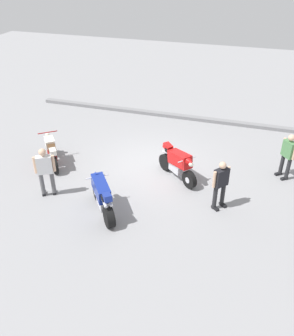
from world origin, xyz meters
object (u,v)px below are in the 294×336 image
at_px(motorcycle_cream_vintage, 51,152).
at_px(person_in_white_shirt, 45,169).
at_px(motorcycle_red_sportbike, 178,163).
at_px(person_in_black_shirt, 221,182).
at_px(motorcycle_blue_sportbike, 102,196).
at_px(person_in_green_shirt, 288,154).

bearing_deg(motorcycle_cream_vintage, person_in_white_shirt, 168.13).
relative_size(motorcycle_cream_vintage, person_in_white_shirt, 0.97).
bearing_deg(motorcycle_red_sportbike, person_in_black_shirt, 3.31).
height_order(motorcycle_blue_sportbike, motorcycle_cream_vintage, motorcycle_blue_sportbike).
height_order(motorcycle_red_sportbike, person_in_green_shirt, person_in_green_shirt).
bearing_deg(motorcycle_red_sportbike, motorcycle_blue_sportbike, -83.55).
bearing_deg(motorcycle_blue_sportbike, person_in_black_shirt, -107.19).
relative_size(motorcycle_red_sportbike, person_in_black_shirt, 1.01).
bearing_deg(person_in_black_shirt, person_in_white_shirt, -128.81).
bearing_deg(person_in_white_shirt, motorcycle_cream_vintage, -2.13).
bearing_deg(motorcycle_blue_sportbike, person_in_white_shirt, 43.38).
relative_size(motorcycle_blue_sportbike, motorcycle_cream_vintage, 1.01).
height_order(person_in_white_shirt, person_in_green_shirt, person_in_white_shirt).
xyz_separation_m(motorcycle_cream_vintage, person_in_black_shirt, (6.15, -0.78, 0.41)).
bearing_deg(person_in_black_shirt, motorcycle_blue_sportbike, -118.11).
bearing_deg(person_in_green_shirt, motorcycle_red_sportbike, -19.55).
distance_m(motorcycle_red_sportbike, motorcycle_cream_vintage, 4.61).
bearing_deg(person_in_green_shirt, person_in_white_shirt, -12.96).
distance_m(person_in_white_shirt, person_in_black_shirt, 5.36).
xyz_separation_m(motorcycle_red_sportbike, person_in_white_shirt, (-3.71, -2.19, 0.36)).
height_order(motorcycle_cream_vintage, person_in_black_shirt, person_in_black_shirt).
xyz_separation_m(motorcycle_red_sportbike, person_in_green_shirt, (3.49, 1.16, 0.32)).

